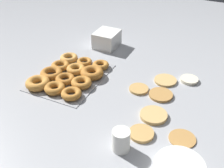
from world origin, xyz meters
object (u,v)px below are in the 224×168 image
(pancake_0, at_px, (154,115))
(donut_tray, at_px, (69,75))
(pancake_4, at_px, (141,133))
(container_stack, at_px, (107,39))
(pancake_3, at_px, (138,89))
(pancake_5, at_px, (189,80))
(pancake_1, at_px, (165,80))
(pancake_6, at_px, (161,95))
(paper_cup, at_px, (121,140))
(pancake_2, at_px, (182,138))

(pancake_0, distance_m, donut_tray, 0.46)
(pancake_4, distance_m, container_stack, 0.73)
(pancake_3, relative_size, pancake_5, 1.05)
(pancake_1, distance_m, pancake_5, 0.11)
(pancake_3, distance_m, pancake_4, 0.28)
(pancake_0, height_order, pancake_6, pancake_0)
(donut_tray, bearing_deg, pancake_1, 112.41)
(donut_tray, bearing_deg, pancake_6, 97.16)
(pancake_4, distance_m, paper_cup, 0.11)
(pancake_4, height_order, container_stack, container_stack)
(pancake_0, distance_m, pancake_1, 0.27)
(pancake_5, bearing_deg, pancake_2, 9.34)
(pancake_5, bearing_deg, pancake_6, -26.54)
(pancake_1, bearing_deg, paper_cup, -2.05)
(pancake_0, xyz_separation_m, donut_tray, (-0.09, -0.45, 0.01))
(pancake_1, relative_size, pancake_2, 1.06)
(pancake_1, distance_m, container_stack, 0.46)
(pancake_6, distance_m, donut_tray, 0.44)
(pancake_0, distance_m, pancake_5, 0.32)
(pancake_6, height_order, container_stack, container_stack)
(pancake_1, distance_m, pancake_2, 0.37)
(donut_tray, distance_m, container_stack, 0.38)
(pancake_1, xyz_separation_m, container_stack, (-0.20, -0.41, 0.04))
(pancake_0, height_order, pancake_5, same)
(pancake_6, bearing_deg, pancake_0, 6.24)
(pancake_5, bearing_deg, paper_cup, -12.57)
(pancake_2, xyz_separation_m, donut_tray, (-0.16, -0.58, 0.01))
(pancake_1, relative_size, pancake_6, 1.00)
(pancake_1, height_order, paper_cup, paper_cup)
(pancake_1, distance_m, donut_tray, 0.46)
(pancake_4, distance_m, donut_tray, 0.49)
(paper_cup, bearing_deg, pancake_0, 167.17)
(pancake_5, bearing_deg, donut_tray, -66.66)
(donut_tray, bearing_deg, container_stack, 178.04)
(pancake_2, relative_size, pancake_4, 1.06)
(paper_cup, bearing_deg, pancake_1, 177.95)
(pancake_6, xyz_separation_m, donut_tray, (0.05, -0.44, 0.01))
(pancake_0, xyz_separation_m, pancake_4, (0.11, -0.01, -0.00))
(pancake_3, bearing_deg, pancake_5, 131.70)
(pancake_5, distance_m, container_stack, 0.53)
(donut_tray, distance_m, paper_cup, 0.50)
(pancake_2, xyz_separation_m, container_stack, (-0.54, -0.57, 0.04))
(paper_cup, bearing_deg, container_stack, -149.99)
(pancake_1, xyz_separation_m, paper_cup, (0.47, -0.02, 0.04))
(pancake_6, xyz_separation_m, paper_cup, (0.35, -0.03, 0.04))
(pancake_4, height_order, paper_cup, paper_cup)
(pancake_3, distance_m, pancake_5, 0.26)
(pancake_2, bearing_deg, pancake_5, -170.66)
(pancake_3, xyz_separation_m, container_stack, (-0.32, -0.32, 0.04))
(pancake_0, bearing_deg, paper_cup, -12.83)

